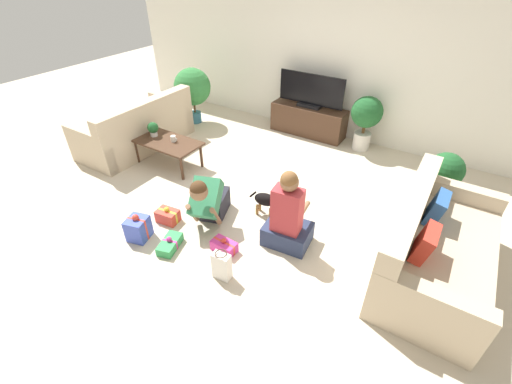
# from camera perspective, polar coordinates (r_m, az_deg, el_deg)

# --- Properties ---
(ground_plane) EXTENTS (16.00, 16.00, 0.00)m
(ground_plane) POSITION_cam_1_polar(r_m,az_deg,el_deg) (4.70, -2.34, -1.17)
(ground_plane) COLOR beige
(wall_back) EXTENTS (8.40, 0.06, 2.60)m
(wall_back) POSITION_cam_1_polar(r_m,az_deg,el_deg) (6.30, 11.99, 20.89)
(wall_back) COLOR white
(wall_back) RESTS_ON ground_plane
(sofa_left) EXTENTS (0.93, 1.90, 0.86)m
(sofa_left) POSITION_cam_1_polar(r_m,az_deg,el_deg) (6.23, -19.16, 9.79)
(sofa_left) COLOR #C6B293
(sofa_left) RESTS_ON ground_plane
(sofa_right) EXTENTS (0.93, 1.90, 0.86)m
(sofa_right) POSITION_cam_1_polar(r_m,az_deg,el_deg) (3.96, 27.56, -8.55)
(sofa_right) COLOR #C6B293
(sofa_right) RESTS_ON ground_plane
(coffee_table) EXTENTS (1.08, 0.56, 0.41)m
(coffee_table) POSITION_cam_1_polar(r_m,az_deg,el_deg) (5.48, -14.64, 7.83)
(coffee_table) COLOR #472D1E
(coffee_table) RESTS_ON ground_plane
(tv_console) EXTENTS (1.36, 0.41, 0.52)m
(tv_console) POSITION_cam_1_polar(r_m,az_deg,el_deg) (6.44, 8.70, 11.73)
(tv_console) COLOR #472D1E
(tv_console) RESTS_ON ground_plane
(tv) EXTENTS (1.19, 0.20, 0.57)m
(tv) POSITION_cam_1_polar(r_m,az_deg,el_deg) (6.25, 9.12, 16.03)
(tv) COLOR black
(tv) RESTS_ON tv_console
(potted_plant_corner_left) EXTENTS (0.68, 0.68, 1.05)m
(potted_plant_corner_left) POSITION_cam_1_polar(r_m,az_deg,el_deg) (6.81, -10.54, 16.70)
(potted_plant_corner_left) COLOR #336B84
(potted_plant_corner_left) RESTS_ON ground_plane
(potted_plant_back_right) EXTENTS (0.51, 0.51, 0.91)m
(potted_plant_back_right) POSITION_cam_1_polar(r_m,az_deg,el_deg) (5.97, 17.87, 11.86)
(potted_plant_back_right) COLOR beige
(potted_plant_back_right) RESTS_ON ground_plane
(potted_plant_corner_right) EXTENTS (0.45, 0.45, 0.76)m
(potted_plant_corner_right) POSITION_cam_1_polar(r_m,az_deg,el_deg) (4.96, 28.85, 2.61)
(potted_plant_corner_right) COLOR beige
(potted_plant_corner_right) RESTS_ON ground_plane
(person_kneeling) EXTENTS (0.55, 0.80, 0.77)m
(person_kneeling) POSITION_cam_1_polar(r_m,az_deg,el_deg) (4.15, -7.91, -1.29)
(person_kneeling) COLOR #23232D
(person_kneeling) RESTS_ON ground_plane
(person_sitting) EXTENTS (0.56, 0.52, 0.99)m
(person_sitting) POSITION_cam_1_polar(r_m,az_deg,el_deg) (3.81, 5.29, -4.44)
(person_sitting) COLOR #283351
(person_sitting) RESTS_ON ground_plane
(dog) EXTENTS (0.48, 0.20, 0.34)m
(dog) POSITION_cam_1_polar(r_m,az_deg,el_deg) (4.29, 2.16, -1.40)
(dog) COLOR black
(dog) RESTS_ON ground_plane
(gift_box_a) EXTENTS (0.27, 0.38, 0.16)m
(gift_box_a) POSITION_cam_1_polar(r_m,az_deg,el_deg) (4.06, -14.14, -8.41)
(gift_box_a) COLOR #2D934C
(gift_box_a) RESTS_ON ground_plane
(gift_box_b) EXTENTS (0.29, 0.22, 0.22)m
(gift_box_b) POSITION_cam_1_polar(r_m,az_deg,el_deg) (4.42, -14.49, -3.86)
(gift_box_b) COLOR red
(gift_box_b) RESTS_ON ground_plane
(gift_box_c) EXTENTS (0.29, 0.17, 0.18)m
(gift_box_c) POSITION_cam_1_polar(r_m,az_deg,el_deg) (3.92, -5.33, -8.96)
(gift_box_c) COLOR #CC3389
(gift_box_c) RESTS_ON ground_plane
(gift_box_d) EXTENTS (0.28, 0.29, 0.34)m
(gift_box_d) POSITION_cam_1_polar(r_m,az_deg,el_deg) (4.24, -19.05, -5.72)
(gift_box_d) COLOR #3D51BC
(gift_box_d) RESTS_ON ground_plane
(gift_bag_a) EXTENTS (0.20, 0.13, 0.34)m
(gift_bag_a) POSITION_cam_1_polar(r_m,az_deg,el_deg) (3.58, -5.73, -12.15)
(gift_bag_a) COLOR white
(gift_bag_a) RESTS_ON ground_plane
(mug) EXTENTS (0.12, 0.08, 0.09)m
(mug) POSITION_cam_1_polar(r_m,az_deg,el_deg) (5.40, -13.60, 8.64)
(mug) COLOR silver
(mug) RESTS_ON coffee_table
(tabletop_plant) EXTENTS (0.17, 0.17, 0.22)m
(tabletop_plant) POSITION_cam_1_polar(r_m,az_deg,el_deg) (5.62, -16.79, 10.08)
(tabletop_plant) COLOR beige
(tabletop_plant) RESTS_ON coffee_table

